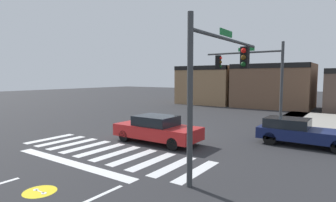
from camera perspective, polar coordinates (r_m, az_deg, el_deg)
The scene contains 8 objects.
ground_plane at distance 16.31m, azimuth -0.53°, elevation -7.00°, with size 120.00×120.00×0.00m, color #2B2B2D.
crosswalk_near at distance 13.01m, azimuth -12.31°, elevation -10.20°, with size 9.67×2.81×0.01m.
bike_detector_marking at distance 9.39m, azimuth -25.02°, elevation -16.63°, with size 0.97×0.97×0.01m.
storefront_row at distance 32.95m, azimuth 21.31°, elevation 2.78°, with size 22.98×6.92×4.80m.
traffic_signal_northeast at distance 19.19m, azimuth 16.86°, elevation 6.02°, with size 5.23×0.32×5.59m.
traffic_signal_southeast at distance 10.28m, azimuth 10.90°, elevation 6.54°, with size 0.32×5.94×5.31m.
car_navy at distance 15.25m, azimuth 25.75°, elevation -5.76°, with size 4.33×1.77×1.31m.
car_red at distance 14.33m, azimuth -2.31°, elevation -5.83°, with size 4.55×1.87×1.39m.
Camera 1 is at (9.26, -12.99, 3.39)m, focal length 29.42 mm.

